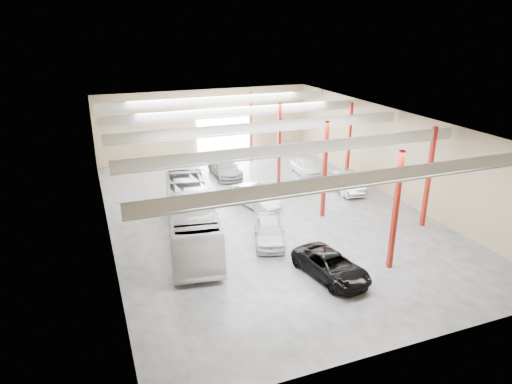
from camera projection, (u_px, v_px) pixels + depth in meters
depot_shell at (264, 146)px, 32.63m from camera, size 22.12×32.12×7.06m
coach_bus at (191, 216)px, 29.18m from camera, size 4.62×12.20×3.32m
black_sedan at (331, 266)px, 25.22m from camera, size 3.14×5.34×1.40m
car_row_a at (269, 231)px, 29.21m from camera, size 3.23×4.93×1.56m
car_row_b at (255, 197)px, 34.90m from camera, size 2.77×5.04×1.57m
car_row_c at (224, 167)px, 41.86m from camera, size 2.38×5.59×1.61m
car_right_near at (345, 182)px, 38.11m from camera, size 2.28×5.01×1.59m
car_right_far at (305, 166)px, 42.30m from camera, size 2.00×4.42×1.47m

